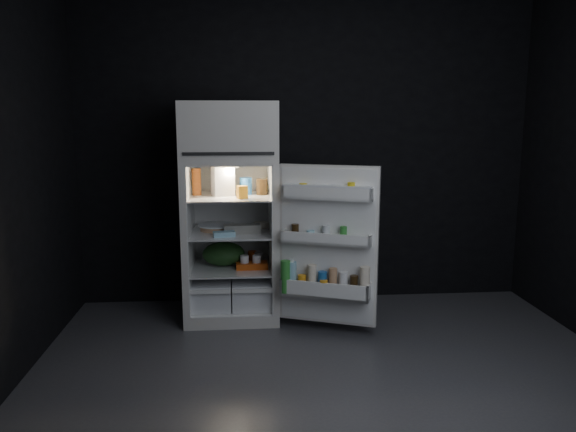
{
  "coord_description": "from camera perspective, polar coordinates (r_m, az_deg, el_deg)",
  "views": [
    {
      "loc": [
        -0.57,
        -3.28,
        1.69
      ],
      "look_at": [
        -0.22,
        1.0,
        0.9
      ],
      "focal_mm": 35.0,
      "sensor_mm": 36.0,
      "label": 1
    }
  ],
  "objects": [
    {
      "name": "small_carton",
      "position": [
        4.43,
        -4.68,
        2.43
      ],
      "size": [
        0.09,
        0.08,
        0.1
      ],
      "primitive_type": "cube",
      "rotation": [
        0.0,
        0.0,
        0.35
      ],
      "color": "orange",
      "rests_on": "refrigerator"
    },
    {
      "name": "pie",
      "position": [
        4.72,
        -7.26,
        -1.2
      ],
      "size": [
        0.34,
        0.34,
        0.04
      ],
      "primitive_type": "cylinder",
      "rotation": [
        0.0,
        0.0,
        -0.31
      ],
      "color": "tan",
      "rests_on": "refrigerator"
    },
    {
      "name": "wall_back",
      "position": [
        5.02,
        1.8,
        6.53
      ],
      "size": [
        4.0,
        0.0,
        2.7
      ],
      "primitive_type": "cube",
      "color": "black",
      "rests_on": "ground"
    },
    {
      "name": "wrapped_pkg",
      "position": [
        4.78,
        -2.73,
        -0.93
      ],
      "size": [
        0.13,
        0.11,
        0.05
      ],
      "primitive_type": "cube",
      "rotation": [
        0.0,
        0.0,
        0.2
      ],
      "color": "beige",
      "rests_on": "refrigerator"
    },
    {
      "name": "small_can_red",
      "position": [
        4.87,
        -3.66,
        -4.1
      ],
      "size": [
        0.09,
        0.09,
        0.09
      ],
      "primitive_type": "cylinder",
      "rotation": [
        0.0,
        0.0,
        0.3
      ],
      "color": "#BC4510",
      "rests_on": "refrigerator"
    },
    {
      "name": "amber_bottle",
      "position": [
        4.66,
        -9.28,
        3.46
      ],
      "size": [
        0.1,
        0.1,
        0.22
      ],
      "primitive_type": "cylinder",
      "rotation": [
        0.0,
        0.0,
        -0.38
      ],
      "color": "#B2521C",
      "rests_on": "refrigerator"
    },
    {
      "name": "produce_bag",
      "position": [
        4.76,
        -6.56,
        -3.84
      ],
      "size": [
        0.43,
        0.39,
        0.2
      ],
      "primitive_type": "ellipsoid",
      "rotation": [
        0.0,
        0.0,
        0.28
      ],
      "color": "#193815",
      "rests_on": "refrigerator"
    },
    {
      "name": "refrigerator",
      "position": [
        4.66,
        -5.85,
        1.3
      ],
      "size": [
        0.76,
        0.71,
        1.78
      ],
      "color": "silver",
      "rests_on": "ground"
    },
    {
      "name": "yogurt_tray",
      "position": [
        4.66,
        -3.69,
        -5.03
      ],
      "size": [
        0.26,
        0.15,
        0.05
      ],
      "primitive_type": "cube",
      "rotation": [
        0.0,
        0.0,
        0.03
      ],
      "color": "#BC4510",
      "rests_on": "refrigerator"
    },
    {
      "name": "floor",
      "position": [
        3.73,
        4.76,
        -16.53
      ],
      "size": [
        4.0,
        3.4,
        0.0
      ],
      "primitive_type": "cube",
      "color": "#46464B",
      "rests_on": "ground"
    },
    {
      "name": "milk_jug",
      "position": [
        4.61,
        -6.66,
        3.57
      ],
      "size": [
        0.2,
        0.2,
        0.24
      ],
      "primitive_type": "cube",
      "rotation": [
        0.0,
        0.0,
        0.28
      ],
      "color": "white",
      "rests_on": "refrigerator"
    },
    {
      "name": "egg_carton",
      "position": [
        4.58,
        -4.7,
        -1.3
      ],
      "size": [
        0.3,
        0.13,
        0.07
      ],
      "primitive_type": "cube",
      "rotation": [
        0.0,
        0.0,
        0.07
      ],
      "color": "gray",
      "rests_on": "refrigerator"
    },
    {
      "name": "flat_package",
      "position": [
        4.47,
        -6.51,
        -1.83
      ],
      "size": [
        0.18,
        0.11,
        0.04
      ],
      "primitive_type": "cube",
      "rotation": [
        0.0,
        0.0,
        0.18
      ],
      "color": "#8AC0D6",
      "rests_on": "refrigerator"
    },
    {
      "name": "fridge_door",
      "position": [
        4.25,
        3.96,
        -3.34
      ],
      "size": [
        0.74,
        0.44,
        1.22
      ],
      "color": "silver",
      "rests_on": "ground"
    },
    {
      "name": "jam_jar",
      "position": [
        4.63,
        -2.66,
        2.98
      ],
      "size": [
        0.12,
        0.12,
        0.13
      ],
      "primitive_type": "cylinder",
      "rotation": [
        0.0,
        0.0,
        0.37
      ],
      "color": "black",
      "rests_on": "refrigerator"
    },
    {
      "name": "mayo_jar",
      "position": [
        4.64,
        -4.31,
        3.04
      ],
      "size": [
        0.11,
        0.11,
        0.14
      ],
      "primitive_type": "cylinder",
      "rotation": [
        0.0,
        0.0,
        0.11
      ],
      "color": "#1E5BA7",
      "rests_on": "refrigerator"
    },
    {
      "name": "wall_front",
      "position": [
        1.71,
        14.8,
        -1.31
      ],
      "size": [
        4.0,
        0.0,
        2.7
      ],
      "primitive_type": "cube",
      "color": "black",
      "rests_on": "ground"
    },
    {
      "name": "small_can_silver",
      "position": [
        4.83,
        -2.98,
        -4.22
      ],
      "size": [
        0.09,
        0.09,
        0.09
      ],
      "primitive_type": "cylinder",
      "rotation": [
        0.0,
        0.0,
        -0.33
      ],
      "color": "silver",
      "rests_on": "refrigerator"
    }
  ]
}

